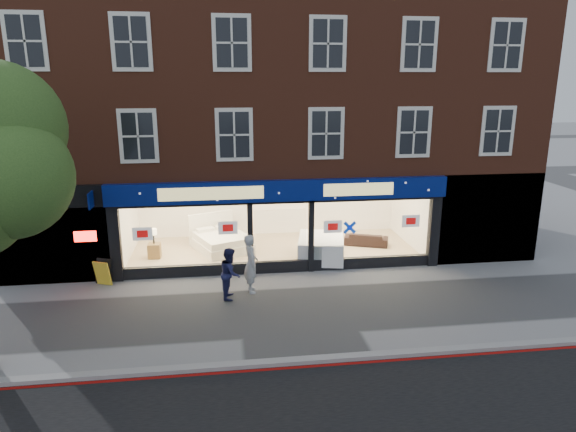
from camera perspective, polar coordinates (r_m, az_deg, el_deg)
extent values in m
plane|color=gray|center=(15.26, 0.61, -10.36)|extent=(120.00, 120.00, 0.00)
cube|color=#8C0A07|center=(12.57, 2.71, -16.35)|extent=(60.00, 0.10, 0.01)
cube|color=gray|center=(12.71, 2.55, -15.68)|extent=(60.00, 0.25, 0.12)
cube|color=tan|center=(20.08, -1.53, -3.85)|extent=(11.00, 4.50, 0.10)
cube|color=brown|center=(20.74, -2.20, 15.31)|extent=(19.00, 8.00, 6.70)
cube|color=navy|center=(17.03, -0.75, 2.84)|extent=(11.40, 0.28, 0.70)
cube|color=black|center=(18.00, -0.80, -5.61)|extent=(11.00, 0.18, 0.40)
cube|color=black|center=(17.85, -18.64, -2.87)|extent=(0.35, 0.30, 2.60)
cube|color=black|center=(19.03, 15.88, -1.55)|extent=(0.35, 0.30, 2.60)
cube|color=white|center=(17.45, -11.44, -2.25)|extent=(4.20, 0.02, 2.10)
cube|color=white|center=(18.18, 9.45, -1.45)|extent=(4.20, 0.02, 2.10)
cube|color=white|center=(17.85, -0.87, -2.57)|extent=(1.80, 0.02, 2.10)
cube|color=silver|center=(21.87, -2.19, 1.15)|extent=(11.00, 0.20, 2.60)
cube|color=#FFEAC6|center=(19.40, -1.59, 3.30)|extent=(11.00, 4.50, 0.12)
cube|color=black|center=(18.51, -24.97, -1.75)|extent=(3.80, 0.60, 3.30)
cube|color=#FF140C|center=(17.87, -21.61, -2.12)|extent=(0.70, 0.04, 0.35)
cube|color=black|center=(19.94, 21.07, -0.20)|extent=(4.00, 0.40, 3.30)
cube|color=white|center=(20.06, -7.29, -3.28)|extent=(2.47, 2.64, 0.37)
cube|color=white|center=(19.96, -7.32, -2.41)|extent=(2.38, 2.54, 0.26)
cube|color=white|center=(20.91, -8.55, -1.27)|extent=(1.78, 0.85, 1.27)
cube|color=white|center=(20.44, -9.20, -1.50)|extent=(0.76, 0.58, 0.13)
cube|color=white|center=(20.72, -7.18, -1.19)|extent=(0.76, 0.58, 0.13)
cube|color=brown|center=(19.69, -14.61, -3.73)|extent=(0.47, 0.47, 0.55)
cube|color=white|center=(19.08, 3.66, -4.31)|extent=(2.01, 2.34, 0.27)
cube|color=white|center=(18.99, 3.68, -3.55)|extent=(2.01, 2.34, 0.27)
cube|color=white|center=(18.91, 3.69, -2.77)|extent=(2.01, 2.34, 0.27)
imported|color=black|center=(20.73, 8.68, -2.54)|extent=(1.84, 1.24, 0.50)
cube|color=yellow|center=(17.88, -19.86, -5.91)|extent=(0.65, 0.55, 0.86)
imported|color=#ACAFB4|center=(16.18, -4.14, -5.27)|extent=(0.51, 0.73, 1.88)
imported|color=#171A43|center=(15.86, -6.42, -6.32)|extent=(0.70, 0.85, 1.60)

